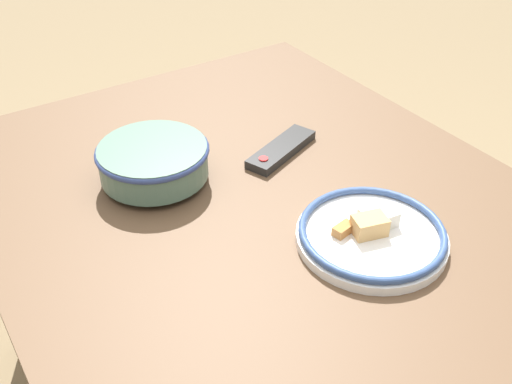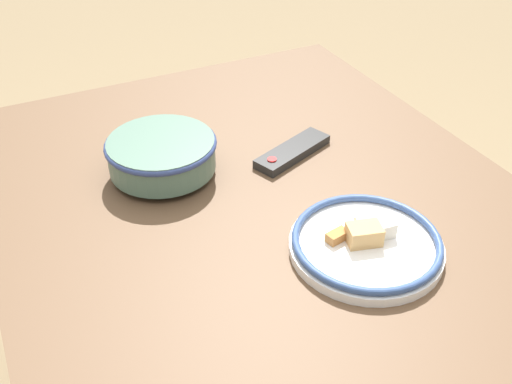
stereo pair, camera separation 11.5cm
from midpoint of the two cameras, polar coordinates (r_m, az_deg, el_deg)
dining_table at (r=1.25m, az=3.30°, el=-3.64°), size 1.29×1.04×0.72m
noodle_bowl at (r=1.26m, az=-6.39°, el=3.51°), size 0.23×0.23×0.08m
food_plate at (r=1.10m, az=13.45°, el=-4.85°), size 0.28×0.28×0.05m
tv_remote at (r=1.34m, az=5.96°, el=3.79°), size 0.12×0.21×0.02m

